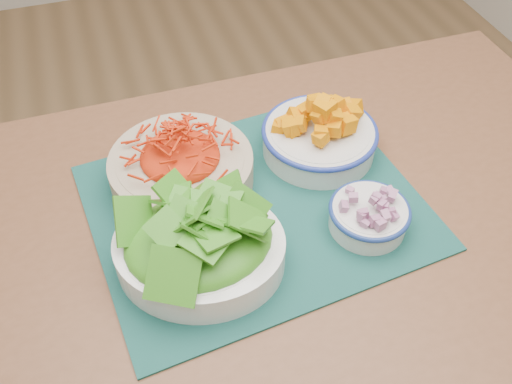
% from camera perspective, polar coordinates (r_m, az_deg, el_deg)
% --- Properties ---
extents(ground, '(4.00, 4.00, 0.00)m').
position_cam_1_polar(ground, '(1.61, -7.46, -14.54)').
color(ground, '#A1794E').
rests_on(ground, ground).
extents(table, '(1.09, 0.73, 0.75)m').
position_cam_1_polar(table, '(0.96, 4.86, -6.10)').
color(table, brown).
rests_on(table, ground).
extents(placemat, '(0.52, 0.44, 0.00)m').
position_cam_1_polar(placemat, '(0.87, 0.00, -1.44)').
color(placemat, '#0C322E').
rests_on(placemat, table).
extents(carrot_bowl, '(0.24, 0.24, 0.09)m').
position_cam_1_polar(carrot_bowl, '(0.89, -7.52, 2.90)').
color(carrot_bowl, tan).
rests_on(carrot_bowl, placemat).
extents(squash_bowl, '(0.20, 0.20, 0.10)m').
position_cam_1_polar(squash_bowl, '(0.93, 6.43, 6.23)').
color(squash_bowl, silver).
rests_on(squash_bowl, placemat).
extents(lettuce_bowl, '(0.29, 0.27, 0.10)m').
position_cam_1_polar(lettuce_bowl, '(0.77, -5.73, -4.97)').
color(lettuce_bowl, white).
rests_on(lettuce_bowl, placemat).
extents(onion_bowl, '(0.14, 0.14, 0.06)m').
position_cam_1_polar(onion_bowl, '(0.84, 11.27, -2.02)').
color(onion_bowl, silver).
rests_on(onion_bowl, placemat).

